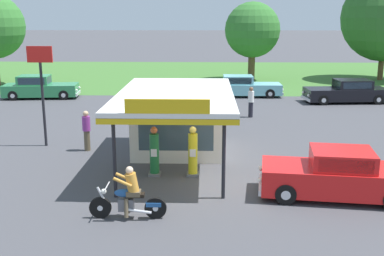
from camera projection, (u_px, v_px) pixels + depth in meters
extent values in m
plane|color=#424247|center=(212.00, 183.00, 16.64)|extent=(300.00, 300.00, 0.00)
cube|color=#3D6B2D|center=(208.00, 75.00, 45.78)|extent=(120.00, 24.00, 0.01)
cube|color=silver|center=(179.00, 120.00, 20.32)|extent=(3.68, 3.77, 2.70)
cube|color=#384C56|center=(176.00, 129.00, 18.49)|extent=(2.94, 0.05, 1.73)
cube|color=silver|center=(176.00, 94.00, 18.18)|extent=(4.38, 7.96, 0.16)
cube|color=gold|center=(176.00, 99.00, 18.23)|extent=(4.38, 7.96, 0.18)
cube|color=gold|center=(167.00, 106.00, 14.28)|extent=(2.57, 0.08, 0.44)
cylinder|color=black|center=(224.00, 158.00, 14.99)|extent=(0.12, 0.12, 2.70)
cylinder|color=black|center=(114.00, 157.00, 15.10)|extent=(0.12, 0.12, 2.70)
cube|color=slate|center=(155.00, 174.00, 17.46)|extent=(0.44, 0.44, 0.10)
cylinder|color=#1E6B33|center=(154.00, 153.00, 17.28)|extent=(0.34, 0.34, 1.47)
cube|color=white|center=(154.00, 153.00, 17.09)|extent=(0.22, 0.02, 0.28)
sphere|color=orange|center=(154.00, 130.00, 17.07)|extent=(0.26, 0.26, 0.26)
cube|color=slate|center=(193.00, 174.00, 17.42)|extent=(0.44, 0.44, 0.10)
cylinder|color=yellow|center=(193.00, 154.00, 17.24)|extent=(0.34, 0.34, 1.48)
cube|color=white|center=(193.00, 153.00, 17.04)|extent=(0.22, 0.02, 0.28)
sphere|color=#EACC4C|center=(193.00, 130.00, 17.03)|extent=(0.26, 0.26, 0.26)
cylinder|color=black|center=(100.00, 208.00, 13.76)|extent=(0.64, 0.11, 0.64)
cylinder|color=silver|center=(100.00, 208.00, 13.76)|extent=(0.16, 0.12, 0.16)
cylinder|color=black|center=(156.00, 208.00, 13.73)|extent=(0.64, 0.11, 0.64)
cylinder|color=silver|center=(156.00, 208.00, 13.73)|extent=(0.16, 0.12, 0.16)
ellipsoid|color=#1E4C8C|center=(124.00, 193.00, 13.64)|extent=(0.56, 0.25, 0.24)
cube|color=#59595E|center=(126.00, 205.00, 13.72)|extent=(0.44, 0.24, 0.36)
cube|color=black|center=(136.00, 195.00, 13.65)|extent=(0.48, 0.27, 0.10)
cylinder|color=silver|center=(103.00, 199.00, 13.69)|extent=(0.37, 0.07, 0.71)
cylinder|color=silver|center=(107.00, 186.00, 13.60)|extent=(0.04, 0.70, 0.04)
sphere|color=silver|center=(104.00, 191.00, 13.64)|extent=(0.16, 0.16, 0.16)
cube|color=#1E4C8C|center=(154.00, 204.00, 13.70)|extent=(0.44, 0.18, 0.12)
cylinder|color=silver|center=(139.00, 211.00, 13.61)|extent=(0.71, 0.09, 0.18)
cube|color=brown|center=(134.00, 193.00, 13.64)|extent=(0.40, 0.34, 0.14)
cylinder|color=brown|center=(126.00, 208.00, 13.58)|extent=(0.12, 0.23, 0.56)
cylinder|color=brown|center=(128.00, 204.00, 13.89)|extent=(0.12, 0.23, 0.56)
cylinder|color=gold|center=(132.00, 183.00, 13.56)|extent=(0.41, 0.32, 0.60)
sphere|color=beige|center=(129.00, 170.00, 13.47)|extent=(0.22, 0.22, 0.22)
cylinder|color=gold|center=(122.00, 182.00, 13.35)|extent=(0.54, 0.10, 0.31)
cylinder|color=gold|center=(125.00, 177.00, 13.74)|extent=(0.54, 0.10, 0.31)
cube|color=red|center=(336.00, 179.00, 15.28)|extent=(4.89, 2.41, 0.84)
cube|color=red|center=(342.00, 159.00, 15.10)|extent=(2.11, 1.85, 0.56)
cube|color=#283847|center=(312.00, 157.00, 15.23)|extent=(0.21, 1.44, 0.45)
cube|color=#283847|center=(346.00, 166.00, 14.33)|extent=(1.63, 0.23, 0.43)
cube|color=#283847|center=(338.00, 151.00, 15.87)|extent=(1.63, 0.23, 0.43)
cube|color=silver|center=(261.00, 184.00, 15.70)|extent=(0.33, 1.77, 0.18)
sphere|color=white|center=(260.00, 180.00, 15.05)|extent=(0.18, 0.18, 0.18)
sphere|color=white|center=(261.00, 169.00, 16.20)|extent=(0.18, 0.18, 0.18)
cylinder|color=black|center=(286.00, 194.00, 14.75)|extent=(0.68, 0.28, 0.66)
cylinder|color=silver|center=(286.00, 194.00, 14.75)|extent=(0.32, 0.25, 0.30)
cylinder|color=black|center=(284.00, 176.00, 16.42)|extent=(0.68, 0.28, 0.66)
cylinder|color=silver|center=(284.00, 176.00, 16.42)|extent=(0.32, 0.25, 0.30)
cylinder|color=black|center=(380.00, 181.00, 15.95)|extent=(0.68, 0.28, 0.66)
cylinder|color=silver|center=(380.00, 181.00, 15.95)|extent=(0.32, 0.25, 0.30)
cube|color=black|center=(346.00, 94.00, 31.55)|extent=(5.50, 2.40, 0.77)
cube|color=black|center=(353.00, 84.00, 31.42)|extent=(2.37, 1.89, 0.57)
cube|color=#283847|center=(336.00, 84.00, 31.35)|extent=(0.18, 1.50, 0.45)
cube|color=#283847|center=(358.00, 86.00, 30.61)|extent=(1.88, 0.20, 0.43)
cube|color=#283847|center=(348.00, 82.00, 32.22)|extent=(1.88, 0.20, 0.43)
cube|color=silver|center=(306.00, 98.00, 31.46)|extent=(0.29, 1.83, 0.18)
sphere|color=white|center=(309.00, 95.00, 30.79)|extent=(0.18, 0.18, 0.18)
sphere|color=white|center=(303.00, 92.00, 31.98)|extent=(0.18, 0.18, 0.18)
cylinder|color=black|center=(323.00, 100.00, 30.63)|extent=(0.68, 0.26, 0.66)
cylinder|color=silver|center=(323.00, 100.00, 30.63)|extent=(0.32, 0.25, 0.30)
cylinder|color=black|center=(315.00, 95.00, 32.38)|extent=(0.68, 0.26, 0.66)
cylinder|color=silver|center=(315.00, 95.00, 32.38)|extent=(0.32, 0.25, 0.30)
cylinder|color=black|center=(378.00, 100.00, 30.85)|extent=(0.68, 0.26, 0.66)
cylinder|color=silver|center=(378.00, 100.00, 30.85)|extent=(0.32, 0.25, 0.30)
cylinder|color=black|center=(367.00, 95.00, 32.59)|extent=(0.68, 0.26, 0.66)
cylinder|color=silver|center=(367.00, 95.00, 32.59)|extent=(0.32, 0.25, 0.30)
cube|color=#2D844C|center=(41.00, 90.00, 33.17)|extent=(5.16, 2.37, 0.79)
cube|color=#2D844C|center=(34.00, 80.00, 32.98)|extent=(2.24, 1.84, 0.62)
cube|color=#283847|center=(49.00, 80.00, 33.05)|extent=(0.19, 1.45, 0.49)
cube|color=#283847|center=(37.00, 78.00, 33.76)|extent=(1.76, 0.21, 0.47)
cube|color=#283847|center=(31.00, 82.00, 32.20)|extent=(1.76, 0.21, 0.47)
cube|color=silver|center=(78.00, 93.00, 33.42)|extent=(0.30, 1.77, 0.18)
cube|color=silver|center=(4.00, 94.00, 33.06)|extent=(0.30, 1.77, 0.18)
sphere|color=white|center=(79.00, 88.00, 33.92)|extent=(0.18, 0.18, 0.18)
sphere|color=white|center=(76.00, 90.00, 32.76)|extent=(0.18, 0.18, 0.18)
cylinder|color=black|center=(68.00, 91.00, 34.19)|extent=(0.68, 0.27, 0.66)
cylinder|color=silver|center=(68.00, 91.00, 34.19)|extent=(0.32, 0.25, 0.30)
cylinder|color=black|center=(64.00, 95.00, 32.51)|extent=(0.68, 0.27, 0.66)
cylinder|color=silver|center=(64.00, 95.00, 32.51)|extent=(0.32, 0.25, 0.30)
cylinder|color=black|center=(20.00, 92.00, 33.95)|extent=(0.68, 0.27, 0.66)
cylinder|color=silver|center=(20.00, 92.00, 33.95)|extent=(0.32, 0.25, 0.30)
cylinder|color=black|center=(13.00, 96.00, 32.27)|extent=(0.68, 0.27, 0.66)
cylinder|color=silver|center=(13.00, 96.00, 32.27)|extent=(0.32, 0.25, 0.30)
cube|color=#7AC6D1|center=(243.00, 89.00, 33.84)|extent=(5.36, 1.90, 0.74)
cube|color=#7AC6D1|center=(238.00, 80.00, 33.69)|extent=(2.08, 1.63, 0.57)
cube|color=#283847|center=(252.00, 80.00, 33.67)|extent=(0.06, 1.42, 0.45)
cube|color=#283847|center=(237.00, 78.00, 34.45)|extent=(1.74, 0.06, 0.43)
cube|color=#283847|center=(239.00, 81.00, 32.93)|extent=(1.74, 0.06, 0.43)
cube|color=silver|center=(281.00, 92.00, 33.86)|extent=(0.15, 1.73, 0.18)
cube|color=silver|center=(205.00, 92.00, 33.94)|extent=(0.15, 1.73, 0.18)
sphere|color=white|center=(280.00, 87.00, 34.35)|extent=(0.18, 0.18, 0.18)
sphere|color=white|center=(282.00, 90.00, 33.23)|extent=(0.18, 0.18, 0.18)
cylinder|color=black|center=(267.00, 90.00, 34.69)|extent=(0.66, 0.21, 0.66)
cylinder|color=silver|center=(267.00, 90.00, 34.69)|extent=(0.30, 0.22, 0.30)
cylinder|color=black|center=(270.00, 94.00, 33.04)|extent=(0.66, 0.21, 0.66)
cylinder|color=silver|center=(270.00, 94.00, 33.04)|extent=(0.30, 0.22, 0.30)
cylinder|color=black|center=(217.00, 90.00, 34.74)|extent=(0.66, 0.21, 0.66)
cylinder|color=silver|center=(217.00, 90.00, 34.74)|extent=(0.30, 0.22, 0.30)
cylinder|color=black|center=(218.00, 94.00, 33.09)|extent=(0.66, 0.21, 0.66)
cylinder|color=silver|center=(218.00, 94.00, 33.09)|extent=(0.30, 0.22, 0.30)
cylinder|color=black|center=(251.00, 110.00, 27.09)|extent=(0.26, 0.26, 0.88)
cylinder|color=white|center=(251.00, 97.00, 26.91)|extent=(0.34, 0.34, 0.62)
sphere|color=brown|center=(251.00, 89.00, 26.81)|extent=(0.24, 0.24, 0.24)
cylinder|color=brown|center=(87.00, 141.00, 20.51)|extent=(0.26, 0.26, 0.89)
cylinder|color=#8C338C|center=(86.00, 124.00, 20.33)|extent=(0.34, 0.34, 0.63)
sphere|color=tan|center=(86.00, 114.00, 20.23)|extent=(0.24, 0.24, 0.24)
cylinder|color=brown|center=(381.00, 65.00, 42.03)|extent=(0.48, 0.48, 2.58)
cylinder|color=brown|center=(251.00, 65.00, 41.89)|extent=(0.60, 0.60, 2.58)
sphere|color=#33702D|center=(252.00, 30.00, 41.16)|extent=(4.80, 4.80, 4.80)
cylinder|color=black|center=(43.00, 105.00, 20.93)|extent=(0.12, 0.12, 3.73)
cube|color=red|center=(40.00, 54.00, 20.41)|extent=(1.10, 0.08, 0.70)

